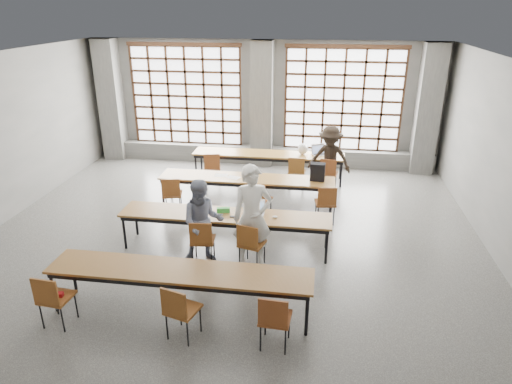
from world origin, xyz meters
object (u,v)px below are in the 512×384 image
student_male (252,217)px  phone (233,217)px  laptop_front (255,210)px  backpack (318,172)px  chair_mid_right (326,201)px  chair_back_left (212,165)px  chair_near_left (52,296)px  red_pouch (56,295)px  chair_mid_centre (259,197)px  plastic_bag (303,149)px  student_back (330,159)px  green_box (223,210)px  chair_front_left (202,238)px  chair_front_right (250,241)px  student_female (203,222)px  chair_mid_left (172,192)px  chair_near_mid (179,307)px  chair_near_right (274,316)px  mouse (275,217)px  desk_row_d (180,274)px  chair_back_right (328,171)px  laptop_back (319,152)px  desk_row_b (247,180)px  desk_row_a (268,156)px  desk_row_c (225,217)px

student_male → phone: 0.62m
laptop_front → phone: (-0.37, -0.21, -0.05)m
student_male → backpack: 2.76m
chair_mid_right → laptop_front: bearing=-137.0°
chair_back_left → chair_near_left: size_ratio=1.00×
phone → red_pouch: size_ratio=0.65×
phone → chair_mid_centre: bearing=79.3°
chair_mid_right → plastic_bag: 2.64m
student_back → green_box: bearing=-107.3°
chair_front_left → chair_mid_right: bearing=42.3°
chair_front_left → phone: size_ratio=6.77×
chair_near_left → chair_front_right: bearing=38.2°
chair_near_left → student_female: 2.73m
chair_mid_centre → chair_mid_left: bearing=-179.9°
chair_mid_centre → laptop_front: size_ratio=2.43×
chair_near_mid → phone: chair_near_mid is taller
chair_mid_right → chair_near_right: bearing=-99.4°
chair_front_left → backpack: 3.34m
red_pouch → mouse: bearing=41.0°
desk_row_d → chair_front_right: (0.85, 1.38, -0.13)m
chair_back_right → chair_front_left: 4.46m
mouse → plastic_bag: plastic_bag is taller
desk_row_d → plastic_bag: plastic_bag is taller
chair_near_mid → laptop_back: size_ratio=1.96×
chair_back_left → laptop_back: (2.71, 0.73, 0.25)m
chair_near_mid → student_back: student_back is taller
desk_row_b → student_female: (-0.38, -2.49, 0.12)m
chair_mid_left → chair_back_left: bearing=75.7°
desk_row_a → chair_back_right: size_ratio=4.55×
chair_near_mid → student_female: student_female is taller
laptop_back → green_box: (-1.73, -3.88, -0.02)m
student_back → chair_near_right: bearing=-82.7°
backpack → red_pouch: bearing=-123.9°
desk_row_a → chair_mid_left: chair_mid_left is taller
mouse → chair_mid_left: bearing=150.6°
laptop_back → student_female: bearing=-113.9°
chair_back_left → chair_mid_left: bearing=-104.3°
chair_near_left → student_back: student_back is taller
desk_row_c → student_male: bearing=-39.8°
chair_near_mid → desk_row_a: bearing=86.1°
chair_near_mid → phone: (0.27, 2.53, 0.20)m
desk_row_b → laptop_front: (0.47, -1.88, 0.13)m
mouse → chair_near_mid: bearing=-111.7°
student_female → laptop_back: bearing=52.2°
chair_back_left → plastic_bag: plastic_bag is taller
chair_mid_left → student_back: size_ratio=0.53×
chair_back_left → plastic_bag: 2.40m
chair_mid_right → student_female: size_ratio=0.56×
student_back → desk_row_b: bearing=-129.7°
chair_near_left → student_male: bearing=39.7°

